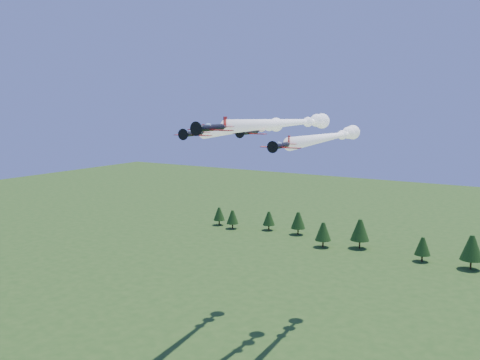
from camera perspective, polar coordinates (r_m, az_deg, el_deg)
The scene contains 5 objects.
plane_lead at distance 116.46m, azimuth 5.31°, elevation 6.11°, with size 8.47×54.17×3.70m.
plane_left at distance 129.09m, azimuth 1.14°, elevation 5.60°, with size 11.42×50.23×3.70m.
plane_right at distance 124.20m, azimuth 9.79°, elevation 4.60°, with size 9.71×54.69×3.70m.
plane_slot at distance 106.55m, azimuth 1.02°, elevation 5.16°, with size 7.60×8.27×2.68m.
treeline at distance 204.16m, azimuth 17.79°, elevation -6.00°, with size 167.97×20.09×11.60m.
Camera 1 is at (52.75, -83.40, 54.67)m, focal length 40.00 mm.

